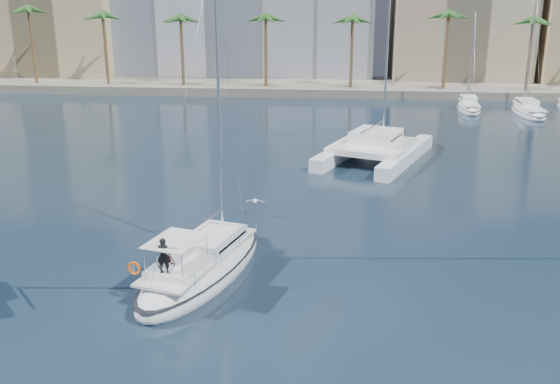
# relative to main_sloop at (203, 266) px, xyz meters

# --- Properties ---
(ground) EXTENTS (160.00, 160.00, 0.00)m
(ground) POSITION_rel_main_sloop_xyz_m (2.09, 2.55, -0.52)
(ground) COLOR black
(ground) RESTS_ON ground
(quay) EXTENTS (120.00, 14.00, 1.20)m
(quay) POSITION_rel_main_sloop_xyz_m (2.09, 63.55, 0.08)
(quay) COLOR gray
(quay) RESTS_ON ground
(building_tan_left) EXTENTS (22.00, 14.00, 22.00)m
(building_tan_left) POSITION_rel_main_sloop_xyz_m (-39.91, 71.55, 10.48)
(building_tan_left) COLOR tan
(building_tan_left) RESTS_ON ground
(building_beige) EXTENTS (20.00, 14.00, 20.00)m
(building_beige) POSITION_rel_main_sloop_xyz_m (24.09, 72.55, 9.48)
(building_beige) COLOR tan
(building_beige) RESTS_ON ground
(palm_left) EXTENTS (3.60, 3.60, 12.30)m
(palm_left) POSITION_rel_main_sloop_xyz_m (-31.91, 59.55, 9.76)
(palm_left) COLOR brown
(palm_left) RESTS_ON ground
(palm_centre) EXTENTS (3.60, 3.60, 12.30)m
(palm_centre) POSITION_rel_main_sloop_xyz_m (2.09, 59.55, 9.76)
(palm_centre) COLOR brown
(palm_centre) RESTS_ON ground
(main_sloop) EXTENTS (6.35, 11.74, 16.62)m
(main_sloop) POSITION_rel_main_sloop_xyz_m (0.00, 0.00, 0.00)
(main_sloop) COLOR white
(main_sloop) RESTS_ON ground
(catamaran) EXTENTS (10.85, 14.63, 19.03)m
(catamaran) POSITION_rel_main_sloop_xyz_m (9.56, 24.23, 0.66)
(catamaran) COLOR white
(catamaran) RESTS_ON ground
(seagull) EXTENTS (1.21, 0.52, 0.22)m
(seagull) POSITION_rel_main_sloop_xyz_m (1.41, 8.90, 0.54)
(seagull) COLOR silver
(seagull) RESTS_ON ground
(moored_yacht_a) EXTENTS (3.37, 9.52, 11.90)m
(moored_yacht_a) POSITION_rel_main_sloop_xyz_m (22.09, 49.55, -0.52)
(moored_yacht_a) COLOR white
(moored_yacht_a) RESTS_ON ground
(moored_yacht_b) EXTENTS (3.32, 10.83, 13.72)m
(moored_yacht_b) POSITION_rel_main_sloop_xyz_m (28.59, 47.55, -0.52)
(moored_yacht_b) COLOR white
(moored_yacht_b) RESTS_ON ground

